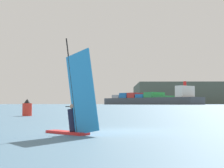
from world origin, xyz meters
The scene contains 4 objects.
ground_plane centered at (0.00, 0.00, 0.00)m, with size 4000.00×4000.00×0.00m, color #476B84.
windsurfer centered at (-2.10, -2.12, 1.10)m, with size 2.53×2.58×4.40m.
cargo_ship centered at (73.58, 489.66, 7.59)m, with size 129.55×153.48×30.84m.
channel_buoy centered at (-9.00, 21.71, 0.85)m, with size 1.05×1.05×1.91m.
Camera 1 is at (-1.08, -17.70, 1.37)m, focal length 56.04 mm.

